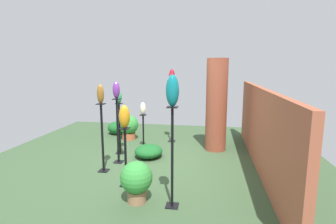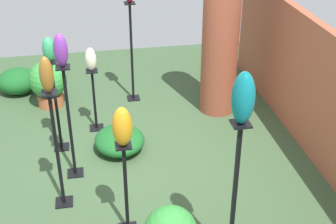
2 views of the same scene
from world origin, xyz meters
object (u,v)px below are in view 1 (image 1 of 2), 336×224
Objects in this scene: pedestal_bronze at (102,141)px; art_vase_bronze at (100,94)px; potted_plant_back_center at (136,180)px; brick_pillar at (216,105)px; art_vase_ivory at (143,109)px; art_vase_amber at (124,117)px; art_vase_ruby at (172,78)px; pedestal_ruby at (172,117)px; potted_plant_front_right at (129,126)px; art_vase_teal at (172,91)px; art_vase_jade at (119,97)px; pedestal_violet at (118,133)px; pedestal_amber at (126,160)px; art_vase_violet at (116,90)px; pedestal_jade at (120,131)px; pedestal_ivory at (143,134)px; pedestal_teal at (172,161)px.

art_vase_bronze reaches higher than pedestal_bronze.
brick_pillar is at bearing 156.55° from potted_plant_back_center.
pedestal_bronze is 1.72m from art_vase_ivory.
brick_pillar is at bearing 128.52° from pedestal_bronze.
art_vase_amber is at bearing 50.20° from art_vase_bronze.
art_vase_bronze is 2.68m from art_vase_ruby.
pedestal_bronze is 2.82× the size of art_vase_ruby.
pedestal_ruby is 1.36m from potted_plant_front_right.
potted_plant_front_right is at bearing -103.04° from brick_pillar.
art_vase_ruby is at bearing 155.92° from art_vase_bronze.
art_vase_bronze is 2.01m from art_vase_teal.
pedestal_ruby is at bearing -171.50° from art_vase_teal.
brick_pillar reaches higher than art_vase_jade.
pedestal_bronze reaches higher than potted_plant_back_center.
pedestal_ruby is (-2.44, 1.09, 0.08)m from pedestal_bronze.
art_vase_amber is at bearing 26.23° from pedestal_violet.
art_vase_ivory is 1.29m from potted_plant_front_right.
pedestal_amber is 2.14× the size of art_vase_ruby.
art_vase_violet is (0.63, 0.18, 0.22)m from art_vase_jade.
art_vase_violet is (-0.54, 0.13, 1.00)m from pedestal_bronze.
pedestal_jade is 3.13m from art_vase_teal.
pedestal_jade is 2.01m from art_vase_amber.
art_vase_ivory is at bearing -173.91° from pedestal_amber.
pedestal_jade is (1.26, -1.13, -0.15)m from pedestal_ruby.
pedestal_jade reaches higher than art_vase_ivory.
pedestal_ruby is 4.85× the size of art_vase_ivory.
pedestal_jade reaches higher than pedestal_ivory.
pedestal_bronze is 1.56m from potted_plant_back_center.
pedestal_amber reaches higher than pedestal_ivory.
brick_pillar is 5.08× the size of art_vase_teal.
art_vase_bronze is at bearing 90.00° from pedestal_bronze.
potted_plant_back_center is at bearing 12.22° from art_vase_ivory.
art_vase_ivory is at bearing 38.60° from potted_plant_front_right.
art_vase_amber is at bearing -147.27° from potted_plant_back_center.
art_vase_jade is 0.75m from art_vase_ivory.
pedestal_amber is 1.74m from art_vase_teal.
pedestal_ruby is 3.08m from art_vase_amber.
pedestal_amber is 3.32m from art_vase_ruby.
pedestal_jade is at bearing -48.82° from pedestal_ivory.
pedestal_violet is at bearing -90.00° from art_vase_violet.
art_vase_violet reaches higher than art_vase_amber.
brick_pillar is 1.86× the size of pedestal_jade.
art_vase_amber is 1.13m from potted_plant_back_center.
pedestal_bronze is 1.55× the size of pedestal_ivory.
pedestal_amber is 2.65× the size of art_vase_amber.
potted_plant_back_center is at bearing -93.99° from pedestal_teal.
pedestal_violet reaches higher than pedestal_jade.
pedestal_amber is 0.68m from potted_plant_back_center.
pedestal_bronze is at bearing -13.78° from art_vase_violet.
pedestal_teal is at bearing 27.13° from potted_plant_front_right.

